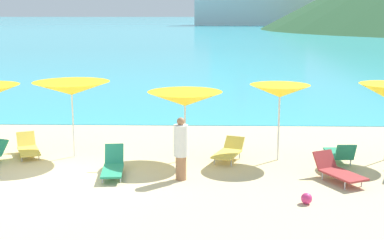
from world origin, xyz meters
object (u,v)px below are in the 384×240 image
object	(u,v)px
lounge_chair_1	(229,151)
lounge_chair_8	(113,166)
umbrella_4	(72,88)
umbrella_5	(185,99)
beachgoer_0	(181,148)
umbrella_6	(280,91)
lounge_chair_9	(28,148)
beach_ball	(307,198)
lounge_chair_0	(340,153)
lounge_chair_6	(338,171)

from	to	relation	value
lounge_chair_1	lounge_chair_8	bearing A→B (deg)	-133.28
umbrella_4	umbrella_5	world-z (taller)	umbrella_4
umbrella_5	beachgoer_0	world-z (taller)	umbrella_5
umbrella_4	lounge_chair_8	size ratio (longest dim) A/B	1.54
umbrella_6	beachgoer_0	xyz separation A→B (m)	(-2.77, -1.97, -1.19)
umbrella_5	lounge_chair_8	world-z (taller)	umbrella_5
lounge_chair_9	beach_ball	size ratio (longest dim) A/B	6.26
umbrella_5	beachgoer_0	xyz separation A→B (m)	(-0.03, -1.88, -0.97)
umbrella_5	lounge_chair_0	bearing A→B (deg)	-3.38
lounge_chair_1	lounge_chair_6	world-z (taller)	lounge_chair_6
umbrella_6	lounge_chair_6	size ratio (longest dim) A/B	1.38
lounge_chair_8	umbrella_5	bearing A→B (deg)	34.37
lounge_chair_1	lounge_chair_6	bearing A→B (deg)	-14.20
umbrella_6	umbrella_4	bearing A→B (deg)	178.12
lounge_chair_0	umbrella_6	bearing A→B (deg)	-13.40
lounge_chair_1	lounge_chair_9	distance (m)	6.10
umbrella_6	lounge_chair_6	world-z (taller)	umbrella_6
lounge_chair_0	lounge_chair_9	distance (m)	9.30
umbrella_4	lounge_chair_8	world-z (taller)	umbrella_4
lounge_chair_0	beachgoer_0	world-z (taller)	beachgoer_0
umbrella_6	umbrella_5	bearing A→B (deg)	-178.18
umbrella_6	lounge_chair_8	xyz separation A→B (m)	(-4.61, -1.66, -1.78)
umbrella_4	beachgoer_0	world-z (taller)	umbrella_4
umbrella_5	lounge_chair_1	xyz separation A→B (m)	(1.29, -0.02, -1.55)
lounge_chair_8	beachgoer_0	world-z (taller)	beachgoer_0
umbrella_4	beachgoer_0	xyz separation A→B (m)	(3.34, -2.17, -1.22)
lounge_chair_1	beach_ball	distance (m)	3.94
umbrella_4	lounge_chair_8	xyz separation A→B (m)	(1.50, -1.86, -1.81)
umbrella_6	lounge_chair_1	xyz separation A→B (m)	(-1.45, -0.11, -1.77)
lounge_chair_0	beach_ball	xyz separation A→B (m)	(-1.56, -3.33, -0.18)
umbrella_6	lounge_chair_6	xyz separation A→B (m)	(1.28, -2.00, -1.77)
umbrella_5	lounge_chair_6	bearing A→B (deg)	-25.43
umbrella_6	beachgoer_0	distance (m)	3.60
lounge_chair_0	lounge_chair_6	size ratio (longest dim) A/B	0.93
umbrella_4	lounge_chair_0	bearing A→B (deg)	-4.02
umbrella_5	beach_ball	distance (m)	4.94
umbrella_4	lounge_chair_9	size ratio (longest dim) A/B	1.51
lounge_chair_1	lounge_chair_9	xyz separation A→B (m)	(-6.09, 0.35, -0.03)
umbrella_6	lounge_chair_9	size ratio (longest dim) A/B	1.39
lounge_chair_0	lounge_chair_8	size ratio (longest dim) A/B	0.95
lounge_chair_9	lounge_chair_0	bearing A→B (deg)	-27.73
umbrella_4	lounge_chair_6	size ratio (longest dim) A/B	1.51
lounge_chair_0	beach_ball	world-z (taller)	lounge_chair_0
lounge_chair_0	lounge_chair_1	bearing A→B (deg)	-6.36
lounge_chair_8	lounge_chair_1	bearing A→B (deg)	20.50
lounge_chair_9	beachgoer_0	bearing A→B (deg)	-48.94
lounge_chair_6	lounge_chair_8	xyz separation A→B (m)	(-5.90, 0.34, -0.02)
umbrella_4	lounge_chair_0	distance (m)	8.07
beach_ball	beachgoer_0	bearing A→B (deg)	149.81
umbrella_4	lounge_chair_6	distance (m)	7.92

